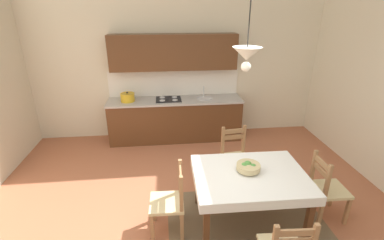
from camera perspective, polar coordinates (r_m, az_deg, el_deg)
The scene contains 10 objects.
ground_plane at distance 3.91m, azimuth 0.41°, elevation -21.78°, with size 6.65×6.51×0.10m, color #A86042.
wall_back at distance 5.83m, azimuth -3.12°, elevation 16.95°, with size 6.65×0.12×4.23m, color beige.
area_rug at distance 3.94m, azimuth 11.65°, elevation -20.86°, with size 2.10×1.60×0.01m, color brown.
kitchen_cabinetry at distance 5.76m, azimuth -3.61°, elevation 4.03°, with size 2.79×0.63×2.20m.
dining_table at distance 3.61m, azimuth 11.97°, elevation -12.45°, with size 1.43×1.09×0.75m.
dining_chair_kitchen_side at distance 4.48m, azimuth 9.10°, elevation -7.72°, with size 0.46×0.46×0.93m.
dining_chair_tv_side at distance 3.55m, azimuth -4.63°, elevation -16.69°, with size 0.43×0.43×0.93m.
dining_chair_window_side at distance 4.15m, azimuth 26.39°, elevation -12.78°, with size 0.43×0.43×0.93m.
fruit_bowl at distance 3.57m, azimuth 11.69°, elevation -9.56°, with size 0.30×0.30×0.12m.
pendant_lamp at distance 3.06m, azimuth 11.40°, elevation 13.27°, with size 0.32×0.32×0.81m.
Camera 1 is at (-0.33, -2.77, 2.68)m, focal length 25.48 mm.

